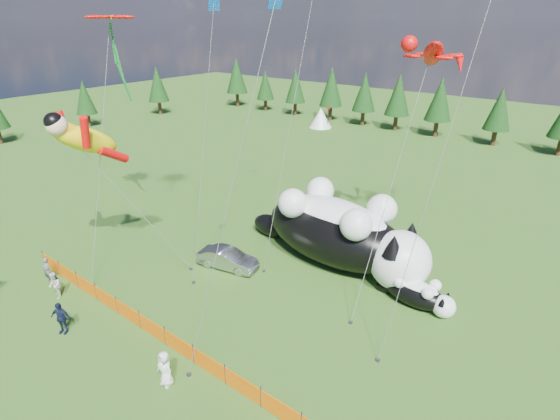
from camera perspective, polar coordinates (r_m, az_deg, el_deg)
name	(u,v)px	position (r m, az deg, el deg)	size (l,w,h in m)	color
ground	(199,307)	(24.85, -10.60, -12.40)	(160.00, 160.00, 0.00)	#133509
safety_fence	(152,328)	(23.14, -16.35, -14.61)	(22.06, 0.06, 1.10)	#262626
tree_line	(464,109)	(60.78, 22.88, 12.07)	(90.00, 4.00, 8.00)	black
festival_tents	(552,153)	(54.60, 31.97, 6.31)	(50.00, 3.20, 2.80)	white
cat_large	(341,231)	(27.55, 8.02, -2.79)	(13.31, 5.31, 4.80)	black
cat_small	(419,293)	(25.29, 17.68, -10.34)	(4.62, 1.81, 1.67)	black
car	(228,259)	(27.77, -6.84, -6.35)	(1.36, 3.89, 1.28)	#A6A7AB
spectator_a	(47,270)	(29.50, -28.14, -6.96)	(0.60, 0.39, 1.63)	#57575C
spectator_b	(55,285)	(27.80, -27.35, -8.73)	(0.78, 0.46, 1.60)	silver
spectator_c	(61,318)	(24.81, -26.72, -12.46)	(1.03, 0.53, 1.77)	#121A33
spectator_e	(165,369)	(20.32, -14.78, -19.39)	(0.85, 0.55, 1.73)	silver
superhero_kite	(87,140)	(26.76, -23.92, 8.37)	(6.42, 5.46, 11.03)	yellow
gecko_kite	(433,54)	(26.49, 19.34, 18.65)	(4.82, 11.49, 15.02)	red
flower_kite	(110,20)	(30.27, -21.35, 22.08)	(5.77, 8.14, 16.07)	red
diamond_kite_a	(213,16)	(24.96, -8.75, 23.76)	(0.79, 3.91, 16.05)	blue
diamond_kite_c	(269,27)	(16.71, -1.43, 22.77)	(2.12, 4.62, 15.99)	blue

